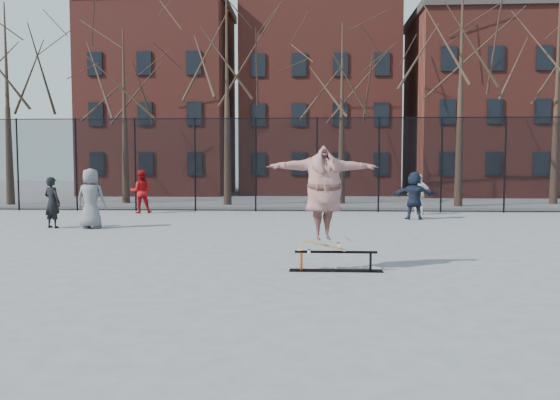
# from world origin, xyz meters

# --- Properties ---
(ground) EXTENTS (100.00, 100.00, 0.00)m
(ground) POSITION_xyz_m (0.00, 0.00, 0.00)
(ground) COLOR #5F5E63
(skate_rail) EXTENTS (1.80, 0.28, 0.40)m
(skate_rail) POSITION_xyz_m (1.40, 0.38, 0.16)
(skate_rail) COLOR black
(skate_rail) RESTS_ON ground
(skateboard) EXTENTS (0.91, 0.22, 0.11)m
(skateboard) POSITION_xyz_m (1.16, 0.38, 0.45)
(skateboard) COLOR #9F763F
(skateboard) RESTS_ON skate_rail
(skater) EXTENTS (2.31, 1.07, 1.82)m
(skater) POSITION_xyz_m (1.16, 0.38, 1.42)
(skater) COLOR #6F3990
(skater) RESTS_ON skateboard
(bystander_grey) EXTENTS (0.95, 0.64, 1.91)m
(bystander_grey) POSITION_xyz_m (-6.05, 6.80, 0.95)
(bystander_grey) COLOR slate
(bystander_grey) RESTS_ON ground
(bystander_black) EXTENTS (0.70, 0.58, 1.64)m
(bystander_black) POSITION_xyz_m (-7.33, 6.83, 0.82)
(bystander_black) COLOR black
(bystander_black) RESTS_ON ground
(bystander_red) EXTENTS (1.01, 0.88, 1.78)m
(bystander_red) POSITION_xyz_m (-6.06, 12.00, 0.89)
(bystander_red) COLOR #A90E10
(bystander_red) RESTS_ON ground
(bystander_white) EXTENTS (1.03, 0.70, 1.63)m
(bystander_white) POSITION_xyz_m (5.31, 12.00, 0.81)
(bystander_white) COLOR silver
(bystander_white) RESTS_ON ground
(bystander_navy) EXTENTS (1.67, 0.66, 1.76)m
(bystander_navy) POSITION_xyz_m (4.75, 10.13, 0.88)
(bystander_navy) COLOR #1B2437
(bystander_navy) RESTS_ON ground
(fence) EXTENTS (34.03, 0.07, 4.00)m
(fence) POSITION_xyz_m (-0.01, 13.00, 2.05)
(fence) COLOR black
(fence) RESTS_ON ground
(tree_row) EXTENTS (33.66, 7.46, 10.67)m
(tree_row) POSITION_xyz_m (-0.25, 17.15, 7.36)
(tree_row) COLOR black
(tree_row) RESTS_ON ground
(rowhouses) EXTENTS (29.00, 7.00, 13.00)m
(rowhouses) POSITION_xyz_m (0.72, 26.00, 6.06)
(rowhouses) COLOR maroon
(rowhouses) RESTS_ON ground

